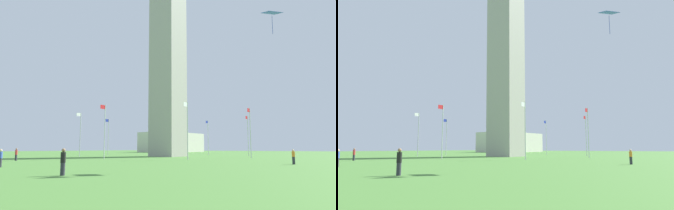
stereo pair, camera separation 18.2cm
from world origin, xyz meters
The scene contains 16 objects.
ground_plane centered at (0.00, 0.00, 0.00)m, with size 260.00×260.00×0.00m, color #477A33.
obelisk_monument centered at (0.00, 0.00, 26.55)m, with size 5.84×5.84×53.10m.
flagpole_n centered at (17.65, 0.00, 4.76)m, with size 1.12×0.14×8.72m.
flagpole_ne centered at (12.50, 12.44, 4.76)m, with size 1.12×0.14×8.72m.
flagpole_e centered at (0.06, 17.60, 4.76)m, with size 1.12×0.14×8.72m.
flagpole_se centered at (-12.39, 12.44, 4.76)m, with size 1.12×0.14×8.72m.
flagpole_s centered at (-17.54, 0.00, 4.76)m, with size 1.12×0.14×8.72m.
flagpole_sw centered at (-12.39, -12.44, 4.76)m, with size 1.12×0.14×8.72m.
flagpole_w centered at (0.06, -17.60, 4.76)m, with size 1.12×0.14×8.72m.
flagpole_nw centered at (12.50, -12.44, 4.76)m, with size 1.12×0.14×8.72m.
person_orange_shirt centered at (17.29, 28.60, 0.79)m, with size 0.32×0.32×1.60m.
person_black_shirt centered at (39.70, 20.00, 0.85)m, with size 0.32×0.32×1.70m.
person_blue_shirt centered at (37.82, 8.29, 0.81)m, with size 0.32×0.32×1.63m.
person_red_shirt centered at (29.22, -4.89, 0.85)m, with size 0.32×0.32×1.70m.
kite_blue_diamond centered at (22.35, 28.51, 15.00)m, with size 2.19×2.18×2.45m.
distant_building centered at (-59.90, -40.03, 4.11)m, with size 29.64×15.22×8.22m.
Camera 1 is at (51.87, 36.77, 1.72)m, focal length 32.74 mm.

